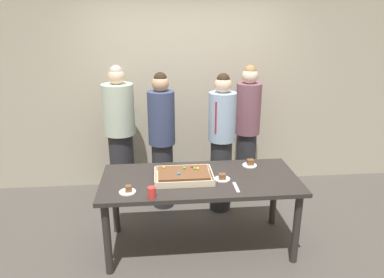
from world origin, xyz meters
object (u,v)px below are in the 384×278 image
object	(u,v)px
drink_cup_nearest	(152,193)
person_striped_tie_right	(247,129)
plated_slice_near_right	(222,178)
person_far_right_suit	(222,142)
person_serving_front	(162,140)
person_green_shirt_behind	(120,134)
sheet_cake	(184,175)
party_table	(200,186)
plated_slice_near_left	(250,164)
cake_server_utensil	(236,187)
plated_slice_far_left	(128,190)

from	to	relation	value
drink_cup_nearest	person_striped_tie_right	xyz separation A→B (m)	(1.19, 1.50, 0.08)
plated_slice_near_right	person_far_right_suit	xyz separation A→B (m)	(0.13, 0.79, 0.09)
person_serving_front	person_green_shirt_behind	world-z (taller)	person_green_shirt_behind
sheet_cake	person_serving_front	world-z (taller)	person_serving_front
drink_cup_nearest	person_far_right_suit	world-z (taller)	person_far_right_suit
party_table	person_green_shirt_behind	bearing A→B (deg)	127.28
plated_slice_near_right	plated_slice_near_left	bearing A→B (deg)	41.76
plated_slice_near_right	person_serving_front	world-z (taller)	person_serving_front
party_table	person_serving_front	xyz separation A→B (m)	(-0.35, 0.88, 0.19)
plated_slice_near_right	cake_server_utensil	world-z (taller)	plated_slice_near_right
cake_server_utensil	plated_slice_far_left	bearing A→B (deg)	179.93
person_green_shirt_behind	person_serving_front	bearing A→B (deg)	32.28
party_table	plated_slice_far_left	xyz separation A→B (m)	(-0.67, -0.23, 0.11)
person_serving_front	person_far_right_suit	bearing A→B (deg)	65.91
sheet_cake	plated_slice_far_left	bearing A→B (deg)	-155.40
sheet_cake	plated_slice_near_right	world-z (taller)	sheet_cake
sheet_cake	person_green_shirt_behind	distance (m)	1.33
plated_slice_far_left	party_table	bearing A→B (deg)	19.29
party_table	plated_slice_far_left	world-z (taller)	plated_slice_far_left
plated_slice_far_left	drink_cup_nearest	xyz separation A→B (m)	(0.21, -0.12, 0.03)
plated_slice_far_left	drink_cup_nearest	world-z (taller)	drink_cup_nearest
sheet_cake	drink_cup_nearest	world-z (taller)	drink_cup_nearest
plated_slice_near_right	drink_cup_nearest	size ratio (longest dim) A/B	1.50
person_serving_front	person_green_shirt_behind	distance (m)	0.56
plated_slice_near_right	person_striped_tie_right	bearing A→B (deg)	66.18
plated_slice_far_left	person_serving_front	size ratio (longest dim) A/B	0.09
plated_slice_near_right	plated_slice_far_left	world-z (taller)	plated_slice_far_left
person_green_shirt_behind	plated_slice_near_right	bearing A→B (deg)	10.29
drink_cup_nearest	cake_server_utensil	world-z (taller)	drink_cup_nearest
party_table	cake_server_utensil	world-z (taller)	cake_server_utensil
drink_cup_nearest	cake_server_utensil	distance (m)	0.77
party_table	sheet_cake	world-z (taller)	sheet_cake
drink_cup_nearest	person_green_shirt_behind	distance (m)	1.54
drink_cup_nearest	person_far_right_suit	distance (m)	1.35
plated_slice_near_left	person_green_shirt_behind	xyz separation A→B (m)	(-1.41, 0.87, 0.09)
drink_cup_nearest	person_serving_front	distance (m)	1.24
person_green_shirt_behind	person_striped_tie_right	bearing A→B (deg)	58.82
plated_slice_near_left	sheet_cake	bearing A→B (deg)	-160.21
plated_slice_near_right	person_striped_tie_right	xyz separation A→B (m)	(0.53, 1.20, 0.11)
drink_cup_nearest	person_striped_tie_right	size ratio (longest dim) A/B	0.06
plated_slice_near_right	plated_slice_far_left	xyz separation A→B (m)	(-0.88, -0.18, -0.00)
person_far_right_suit	person_green_shirt_behind	bearing A→B (deg)	-74.29
plated_slice_near_right	drink_cup_nearest	world-z (taller)	drink_cup_nearest
cake_server_utensil	sheet_cake	bearing A→B (deg)	152.99
party_table	person_serving_front	size ratio (longest dim) A/B	1.15
plated_slice_near_right	drink_cup_nearest	distance (m)	0.73
plated_slice_far_left	person_far_right_suit	distance (m)	1.40
sheet_cake	person_green_shirt_behind	size ratio (longest dim) A/B	0.33
sheet_cake	cake_server_utensil	xyz separation A→B (m)	(0.46, -0.24, -0.03)
plated_slice_near_right	person_serving_front	xyz separation A→B (m)	(-0.56, 0.93, 0.09)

